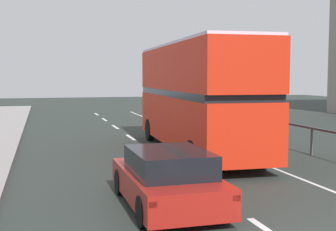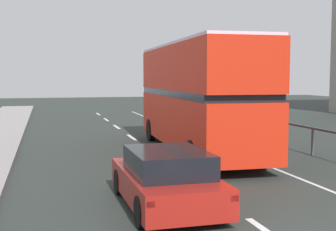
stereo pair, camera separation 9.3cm
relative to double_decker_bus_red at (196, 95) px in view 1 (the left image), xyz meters
name	(u,v)px [view 1 (the left image)]	position (x,y,z in m)	size (l,w,h in m)	color
lane_paint_markings	(220,161)	(0.25, -1.88, -2.26)	(3.21, 46.00, 0.01)	silver
bridge_side_railing	(312,132)	(4.01, -1.75, -1.39)	(0.10, 42.00, 1.07)	#4A4B4F
double_decker_bus_red	(196,95)	(0.00, 0.00, 0.00)	(2.87, 10.26, 4.22)	red
hatchback_car_near	(167,179)	(-3.08, -6.93, -1.62)	(1.91, 4.07, 1.33)	maroon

